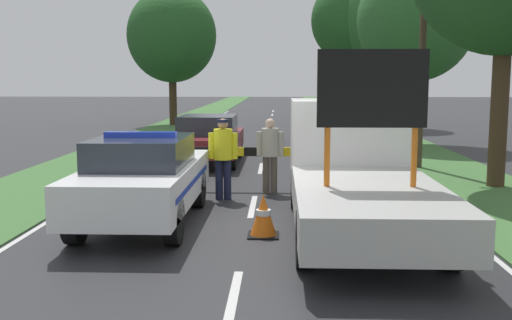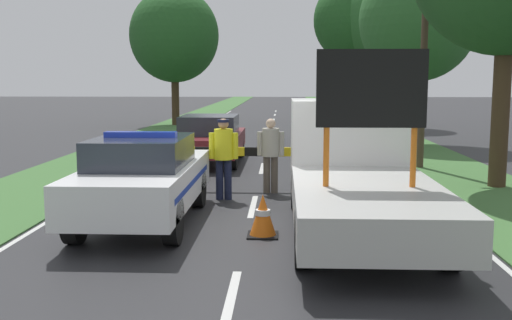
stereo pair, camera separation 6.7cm
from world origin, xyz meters
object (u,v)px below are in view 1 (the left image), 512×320
(traffic_cone_centre_front, at_px, (138,167))
(roadside_tree_near_left, at_px, (416,20))
(pedestrian_civilian, at_px, (270,150))
(road_barrier, at_px, (244,154))
(queued_car_wagon_maroon, at_px, (209,138))
(roadside_tree_far_left, at_px, (376,19))
(police_officer, at_px, (223,152))
(queued_car_sedan_black, at_px, (318,124))
(police_car, at_px, (144,178))
(traffic_cone_near_police, at_px, (263,215))
(work_truck, at_px, (356,167))
(utility_pole, at_px, (423,30))
(roadside_tree_mid_left, at_px, (351,21))
(roadside_tree_near_right, at_px, (172,36))

(traffic_cone_centre_front, bearing_deg, roadside_tree_near_left, 44.29)
(pedestrian_civilian, distance_m, traffic_cone_centre_front, 3.87)
(road_barrier, bearing_deg, queued_car_wagon_maroon, 108.23)
(roadside_tree_far_left, bearing_deg, police_officer, -107.46)
(pedestrian_civilian, height_order, queued_car_sedan_black, pedestrian_civilian)
(police_car, xyz_separation_m, traffic_cone_near_police, (2.21, -0.82, -0.49))
(traffic_cone_near_police, distance_m, traffic_cone_centre_front, 6.46)
(police_officer, height_order, roadside_tree_far_left, roadside_tree_far_left)
(traffic_cone_near_police, bearing_deg, work_truck, 28.07)
(queued_car_sedan_black, xyz_separation_m, utility_pole, (2.53, -7.47, 3.29))
(police_officer, relative_size, roadside_tree_far_left, 0.21)
(road_barrier, xyz_separation_m, roadside_tree_far_left, (6.05, 19.28, 5.01))
(work_truck, distance_m, police_officer, 3.42)
(police_car, relative_size, police_officer, 2.65)
(police_officer, bearing_deg, roadside_tree_mid_left, -124.20)
(road_barrier, height_order, traffic_cone_centre_front, road_barrier)
(police_officer, distance_m, roadside_tree_mid_left, 22.16)
(work_truck, height_order, roadside_tree_near_right, roadside_tree_near_right)
(road_barrier, xyz_separation_m, traffic_cone_centre_front, (-2.84, 1.21, -0.51))
(roadside_tree_near_right, relative_size, roadside_tree_far_left, 0.92)
(road_barrier, distance_m, queued_car_sedan_black, 11.47)
(police_car, relative_size, work_truck, 0.76)
(queued_car_sedan_black, bearing_deg, queued_car_wagon_maroon, 59.66)
(traffic_cone_centre_front, relative_size, roadside_tree_far_left, 0.09)
(roadside_tree_far_left, distance_m, utility_pole, 15.68)
(queued_car_sedan_black, bearing_deg, police_car, 74.36)
(road_barrier, height_order, queued_car_wagon_maroon, queued_car_wagon_maroon)
(roadside_tree_near_left, relative_size, roadside_tree_near_right, 0.95)
(road_barrier, xyz_separation_m, police_officer, (-0.39, -1.18, 0.20))
(roadside_tree_near_right, bearing_deg, pedestrian_civilian, -73.90)
(police_officer, xyz_separation_m, roadside_tree_far_left, (6.43, 20.45, 4.81))
(police_officer, distance_m, traffic_cone_centre_front, 3.50)
(traffic_cone_centre_front, xyz_separation_m, roadside_tree_far_left, (8.89, 18.06, 5.52))
(police_officer, xyz_separation_m, queued_car_wagon_maroon, (-1.01, 5.78, -0.27))
(pedestrian_civilian, distance_m, roadside_tree_near_right, 21.62)
(roadside_tree_near_right, height_order, utility_pole, utility_pole)
(pedestrian_civilian, bearing_deg, utility_pole, 13.76)
(roadside_tree_near_right, distance_m, roadside_tree_mid_left, 10.07)
(traffic_cone_near_police, bearing_deg, utility_pole, 61.12)
(traffic_cone_near_police, xyz_separation_m, roadside_tree_far_left, (5.47, 23.54, 5.52))
(queued_car_sedan_black, height_order, roadside_tree_far_left, roadside_tree_far_left)
(police_car, height_order, roadside_tree_near_right, roadside_tree_near_right)
(queued_car_wagon_maroon, height_order, roadside_tree_far_left, roadside_tree_far_left)
(road_barrier, height_order, roadside_tree_near_right, roadside_tree_near_right)
(queued_car_wagon_maroon, height_order, queued_car_sedan_black, queued_car_wagon_maroon)
(traffic_cone_centre_front, bearing_deg, police_officer, -44.22)
(work_truck, height_order, roadside_tree_far_left, roadside_tree_far_left)
(queued_car_sedan_black, relative_size, roadside_tree_mid_left, 0.48)
(police_car, relative_size, road_barrier, 1.33)
(road_barrier, relative_size, police_officer, 1.99)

